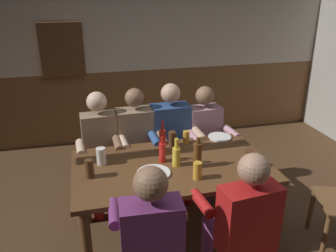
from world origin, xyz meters
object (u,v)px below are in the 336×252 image
(person_4, at_px, (150,233))
(table_candle, at_px, (201,140))
(plate_1, at_px, (154,173))
(bottle_3, at_px, (162,140))
(person_5, at_px, (242,218))
(pint_glass_5, at_px, (249,159))
(bottle_0, at_px, (198,155))
(bottle_2, at_px, (176,155))
(person_3, at_px, (206,136))
(plate_0, at_px, (220,137))
(pint_glass_4, at_px, (172,139))
(pint_glass_1, at_px, (90,169))
(dining_table, at_px, (172,175))
(bottle_1, at_px, (162,152))
(person_1, at_px, (137,142))
(person_2, at_px, (172,136))
(wall_dart_cabinet, at_px, (62,50))
(pint_glass_0, at_px, (186,137))
(pint_glass_2, at_px, (197,171))
(pint_glass_3, at_px, (101,156))

(person_4, bearing_deg, table_candle, 59.19)
(plate_1, xyz_separation_m, bottle_3, (0.16, 0.38, 0.11))
(person_5, xyz_separation_m, pint_glass_5, (0.29, 0.50, 0.18))
(bottle_0, distance_m, bottle_2, 0.18)
(bottle_0, bearing_deg, plate_1, -175.82)
(person_4, xyz_separation_m, plate_1, (0.15, 0.59, 0.10))
(person_3, xyz_separation_m, plate_0, (0.04, -0.29, 0.11))
(table_candle, relative_size, pint_glass_4, 0.57)
(plate_1, height_order, pint_glass_1, pint_glass_1)
(bottle_2, bearing_deg, dining_table, 143.59)
(bottle_0, xyz_separation_m, bottle_1, (-0.26, 0.16, -0.02))
(dining_table, bearing_deg, person_5, -65.14)
(person_1, bearing_deg, pint_glass_1, 55.23)
(person_2, distance_m, person_3, 0.38)
(person_5, distance_m, pint_glass_4, 1.11)
(person_2, bearing_deg, dining_table, 73.71)
(plate_1, relative_size, bottle_2, 1.11)
(plate_0, relative_size, bottle_0, 0.86)
(plate_0, height_order, wall_dart_cabinet, wall_dart_cabinet)
(bottle_3, bearing_deg, person_2, 65.17)
(bottle_1, bearing_deg, person_4, -108.69)
(dining_table, relative_size, plate_0, 7.23)
(bottle_3, xyz_separation_m, pint_glass_4, (0.12, 0.10, -0.04))
(bottle_2, height_order, pint_glass_0, bottle_2)
(bottle_3, height_order, wall_dart_cabinet, wall_dart_cabinet)
(dining_table, bearing_deg, plate_1, -147.36)
(dining_table, relative_size, bottle_3, 5.59)
(person_4, bearing_deg, pint_glass_0, 66.00)
(plate_0, xyz_separation_m, pint_glass_2, (-0.47, -0.70, 0.06))
(person_1, relative_size, person_2, 0.98)
(bottle_3, bearing_deg, bottle_0, -58.49)
(bottle_3, xyz_separation_m, pint_glass_1, (-0.67, -0.31, -0.04))
(person_3, distance_m, bottle_2, 0.93)
(plate_0, bearing_deg, bottle_2, -142.18)
(pint_glass_3, height_order, pint_glass_4, pint_glass_3)
(plate_1, distance_m, pint_glass_0, 0.67)
(person_1, bearing_deg, plate_1, 88.78)
(dining_table, height_order, bottle_2, bottle_2)
(dining_table, bearing_deg, person_3, 51.08)
(table_candle, bearing_deg, bottle_0, -113.39)
(pint_glass_0, bearing_deg, pint_glass_5, -58.04)
(pint_glass_1, xyz_separation_m, pint_glass_2, (0.82, -0.23, -0.01))
(dining_table, distance_m, pint_glass_2, 0.35)
(dining_table, height_order, table_candle, table_candle)
(pint_glass_3, distance_m, pint_glass_5, 1.25)
(wall_dart_cabinet, bearing_deg, pint_glass_1, -84.35)
(plate_1, height_order, pint_glass_4, pint_glass_4)
(person_3, distance_m, pint_glass_2, 1.09)
(pint_glass_4, bearing_deg, pint_glass_5, -47.64)
(person_4, bearing_deg, dining_table, 68.62)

